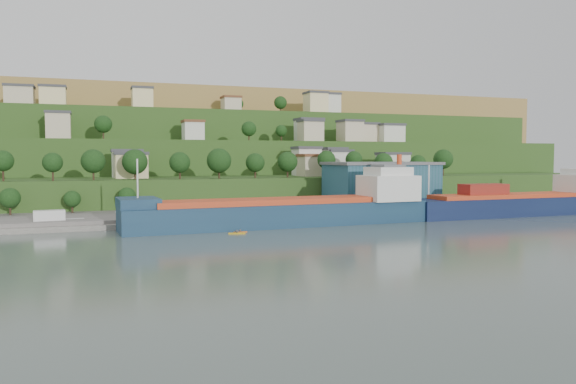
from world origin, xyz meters
name	(u,v)px	position (x,y,z in m)	size (l,w,h in m)	color
ground	(306,230)	(0.00, 0.00, 0.00)	(500.00, 500.00, 0.00)	#4A5952
quay	(336,215)	(20.00, 28.00, 0.00)	(220.00, 26.00, 4.00)	slate
pebble_beach	(46,228)	(-55.00, 22.00, 0.00)	(40.00, 18.00, 2.40)	slate
hillside	(185,189)	(0.03, 168.73, 0.07)	(360.00, 210.48, 96.00)	#284719
cargo_ship_near	(291,213)	(-0.53, 8.39, 3.03)	(74.45, 15.45, 19.00)	#132B47
cargo_ship_far	(522,205)	(69.21, 9.72, 2.80)	(65.46, 11.96, 17.74)	#0C1539
warehouse	(381,184)	(35.04, 29.31, 8.43)	(31.04, 19.06, 12.80)	#1D4E59
caravan	(49,217)	(-54.15, 19.70, 2.74)	(6.61, 2.76, 3.09)	silver
dinghy	(75,220)	(-48.89, 21.77, 1.61)	(4.12, 1.55, 0.82)	silver
kayak_orange	(240,232)	(-15.16, -0.11, 0.22)	(3.02, 0.66, 0.75)	orange
kayak_yellow	(237,233)	(-16.33, -1.84, 0.26)	(3.61, 1.47, 0.89)	gold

